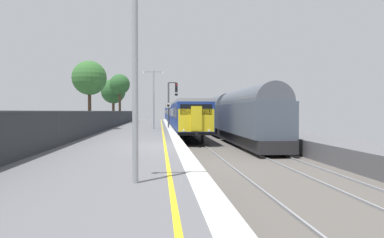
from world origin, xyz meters
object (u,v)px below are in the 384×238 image
object	(u,v)px
background_tree_left	(113,92)
platform_lamp_near	(135,42)
signal_gantry	(171,99)
background_tree_right	(90,79)
speed_limit_sign	(168,112)
background_tree_centre	(119,85)
platform_lamp_mid	(154,95)
commuter_train_at_platform	(176,114)
freight_train_adjacent_track	(218,114)

from	to	relation	value
background_tree_left	platform_lamp_near	bearing A→B (deg)	-81.95
signal_gantry	background_tree_right	size ratio (longest dim) A/B	0.76
speed_limit_sign	background_tree_centre	world-z (taller)	background_tree_centre
signal_gantry	platform_lamp_mid	size ratio (longest dim) A/B	0.88
background_tree_left	background_tree_centre	world-z (taller)	background_tree_centre
commuter_train_at_platform	background_tree_right	world-z (taller)	background_tree_right
background_tree_left	platform_lamp_mid	bearing A→B (deg)	-73.61
platform_lamp_mid	background_tree_right	world-z (taller)	background_tree_right
signal_gantry	platform_lamp_mid	xyz separation A→B (m)	(-1.81, -4.54, 0.23)
signal_gantry	background_tree_left	bearing A→B (deg)	114.86
freight_train_adjacent_track	platform_lamp_near	world-z (taller)	platform_lamp_near
speed_limit_sign	background_tree_centre	xyz separation A→B (m)	(-6.79, 17.32, 3.87)
signal_gantry	speed_limit_sign	world-z (taller)	signal_gantry
speed_limit_sign	background_tree_right	bearing A→B (deg)	-165.61
background_tree_left	background_tree_right	bearing A→B (deg)	-87.63
commuter_train_at_platform	speed_limit_sign	bearing A→B (deg)	-94.67
platform_lamp_near	background_tree_centre	world-z (taller)	background_tree_centre
platform_lamp_near	background_tree_right	world-z (taller)	background_tree_right
commuter_train_at_platform	speed_limit_sign	size ratio (longest dim) A/B	24.91
commuter_train_at_platform	background_tree_right	xyz separation A→B (m)	(-9.09, -24.46, 3.40)
commuter_train_at_platform	background_tree_centre	bearing A→B (deg)	-148.59
platform_lamp_mid	background_tree_left	xyz separation A→B (m)	(-6.79, 23.08, 1.42)
speed_limit_sign	platform_lamp_near	bearing A→B (deg)	-93.11
freight_train_adjacent_track	platform_lamp_mid	world-z (taller)	platform_lamp_mid
platform_lamp_mid	signal_gantry	bearing A→B (deg)	68.29
commuter_train_at_platform	background_tree_centre	world-z (taller)	background_tree_centre
commuter_train_at_platform	platform_lamp_near	bearing A→B (deg)	-93.83
speed_limit_sign	platform_lamp_mid	bearing A→B (deg)	-134.43
speed_limit_sign	background_tree_right	world-z (taller)	background_tree_right
freight_train_adjacent_track	background_tree_right	size ratio (longest dim) A/B	6.45
commuter_train_at_platform	speed_limit_sign	xyz separation A→B (m)	(-1.85, -22.60, 0.38)
background_tree_left	background_tree_right	size ratio (longest dim) A/B	1.07
platform_lamp_near	background_tree_right	bearing A→B (deg)	103.35
background_tree_centre	freight_train_adjacent_track	bearing A→B (deg)	-44.74
freight_train_adjacent_track	platform_lamp_near	xyz separation A→B (m)	(-7.28, -31.14, 1.92)
freight_train_adjacent_track	background_tree_centre	world-z (taller)	background_tree_centre
signal_gantry	background_tree_right	world-z (taller)	background_tree_right
signal_gantry	platform_lamp_mid	bearing A→B (deg)	-111.71
platform_lamp_near	background_tree_centre	size ratio (longest dim) A/B	0.79
commuter_train_at_platform	platform_lamp_mid	distance (m)	24.36
platform_lamp_near	platform_lamp_mid	xyz separation A→B (m)	(0.00, 24.89, -0.04)
freight_train_adjacent_track	signal_gantry	world-z (taller)	signal_gantry
background_tree_right	commuter_train_at_platform	bearing A→B (deg)	69.61
commuter_train_at_platform	platform_lamp_near	size ratio (longest dim) A/B	11.37
platform_lamp_near	signal_gantry	bearing A→B (deg)	86.49
speed_limit_sign	signal_gantry	bearing A→B (deg)	83.02
signal_gantry	background_tree_right	bearing A→B (deg)	-147.06
commuter_train_at_platform	freight_train_adjacent_track	xyz separation A→B (m)	(4.00, -17.80, 0.13)
platform_lamp_near	speed_limit_sign	bearing A→B (deg)	86.89
platform_lamp_mid	background_tree_left	world-z (taller)	background_tree_left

